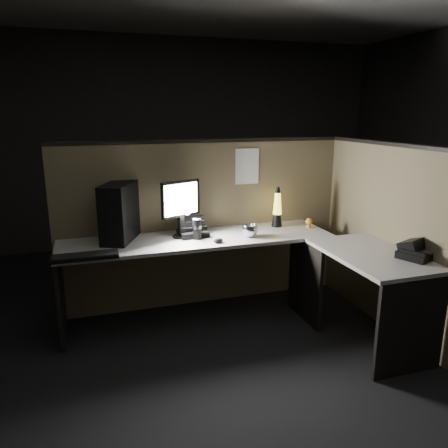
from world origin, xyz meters
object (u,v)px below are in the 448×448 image
object	(u,v)px
keyboard	(85,257)
lava_lamp	(277,210)
monitor	(181,203)
desk_phone	(416,250)
pc_tower	(119,212)

from	to	relation	value
keyboard	lava_lamp	world-z (taller)	lava_lamp
keyboard	lava_lamp	size ratio (longest dim) A/B	1.30
monitor	keyboard	world-z (taller)	monitor
lava_lamp	desk_phone	world-z (taller)	lava_lamp
pc_tower	lava_lamp	world-z (taller)	pc_tower
monitor	keyboard	distance (m)	0.91
keyboard	desk_phone	world-z (taller)	desk_phone
keyboard	lava_lamp	distance (m)	1.77
pc_tower	desk_phone	distance (m)	2.31
pc_tower	keyboard	distance (m)	0.54
keyboard	lava_lamp	bearing A→B (deg)	13.20
pc_tower	lava_lamp	size ratio (longest dim) A/B	1.28
pc_tower	monitor	distance (m)	0.51
keyboard	desk_phone	bearing A→B (deg)	-17.51
lava_lamp	desk_phone	distance (m)	1.28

